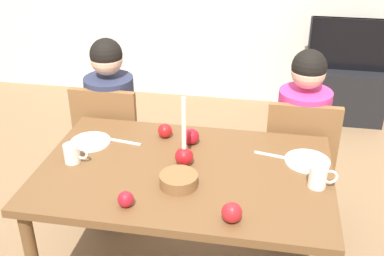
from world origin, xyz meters
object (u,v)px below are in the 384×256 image
(bowl_walnuts, at_px, (180,180))
(apple_by_right_mug, at_px, (126,199))
(apple_by_left_plate, at_px, (191,136))
(candle_centerpiece, at_px, (184,152))
(dining_table, at_px, (185,184))
(person_right_child, at_px, (299,147))
(mug_left, at_px, (73,153))
(person_left_child, at_px, (113,131))
(plate_right, at_px, (307,161))
(apple_far_edge, at_px, (232,212))
(chair_right, at_px, (299,158))
(apple_near_candle, at_px, (165,131))
(mug_right, at_px, (319,177))
(tv, at_px, (355,44))
(chair_left, at_px, (112,141))
(tv_stand, at_px, (346,94))
(plate_left, at_px, (91,142))

(bowl_walnuts, distance_m, apple_by_right_mug, 0.27)
(apple_by_left_plate, bearing_deg, candle_centerpiece, -89.11)
(dining_table, bearing_deg, person_right_child, 48.20)
(mug_left, distance_m, apple_by_left_plate, 0.61)
(person_left_child, xyz_separation_m, plate_right, (1.17, -0.47, 0.19))
(apple_by_right_mug, height_order, apple_far_edge, apple_far_edge)
(dining_table, distance_m, plate_right, 0.61)
(chair_right, bearing_deg, mug_left, -150.38)
(chair_right, bearing_deg, candle_centerpiece, -135.90)
(dining_table, xyz_separation_m, apple_near_candle, (-0.16, 0.30, 0.12))
(person_left_child, xyz_separation_m, apple_by_left_plate, (0.58, -0.39, 0.22))
(plate_right, distance_m, apple_by_right_mug, 0.92)
(chair_right, relative_size, candle_centerpiece, 2.53)
(dining_table, xyz_separation_m, mug_right, (0.62, -0.03, 0.14))
(tv, distance_m, mug_right, 2.38)
(person_right_child, distance_m, mug_left, 1.33)
(person_right_child, bearing_deg, bowl_walnuts, -126.11)
(apple_far_edge, bearing_deg, person_left_child, 130.82)
(chair_left, distance_m, tv_stand, 2.38)
(person_left_child, bearing_deg, chair_right, -1.60)
(mug_left, relative_size, apple_by_left_plate, 1.44)
(dining_table, relative_size, apple_near_candle, 18.06)
(apple_far_edge, bearing_deg, person_right_child, 72.58)
(tv_stand, height_order, tv, tv)
(apple_by_right_mug, bearing_deg, plate_left, 125.27)
(apple_by_right_mug, bearing_deg, apple_near_candle, 87.73)
(person_right_child, xyz_separation_m, apple_near_candle, (-0.74, -0.34, 0.22))
(mug_right, bearing_deg, apple_near_candle, 157.04)
(chair_right, distance_m, tv, 1.77)
(tv, xyz_separation_m, bowl_walnuts, (-1.06, -2.44, 0.07))
(chair_right, xyz_separation_m, apple_near_candle, (-0.74, -0.31, 0.28))
(bowl_walnuts, relative_size, apple_by_left_plate, 2.06)
(tv_stand, distance_m, mug_right, 2.44)
(tv_stand, bearing_deg, plate_left, -126.88)
(candle_centerpiece, bearing_deg, mug_right, -7.01)
(tv_stand, height_order, plate_left, plate_left)
(chair_right, relative_size, person_left_child, 0.77)
(mug_left, relative_size, apple_by_right_mug, 1.75)
(tv_stand, relative_size, apple_far_edge, 7.48)
(tv, distance_m, candle_centerpiece, 2.50)
(bowl_walnuts, bearing_deg, person_left_child, 127.48)
(person_right_child, bearing_deg, apple_by_right_mug, -128.20)
(candle_centerpiece, distance_m, mug_right, 0.63)
(chair_right, bearing_deg, apple_far_edge, -107.98)
(plate_right, height_order, mug_left, mug_left)
(person_left_child, bearing_deg, plate_left, -83.57)
(dining_table, distance_m, chair_left, 0.86)
(plate_right, bearing_deg, chair_right, 91.14)
(dining_table, relative_size, tv_stand, 2.19)
(person_right_child, height_order, apple_by_right_mug, person_right_child)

